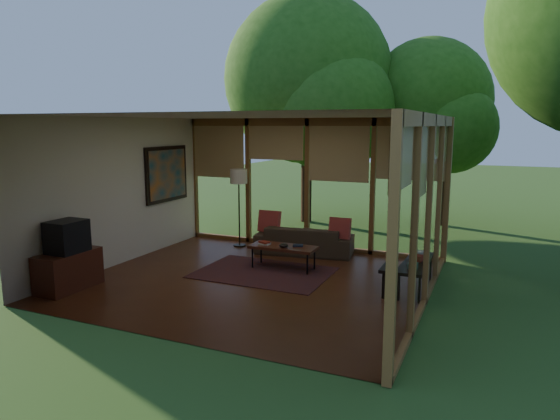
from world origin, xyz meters
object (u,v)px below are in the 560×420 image
at_px(media_cabinet, 68,270).
at_px(floor_lamp, 239,181).
at_px(coffee_table, 283,248).
at_px(sofa, 304,240).
at_px(side_console, 407,263).
at_px(television, 67,236).

xyz_separation_m(media_cabinet, floor_lamp, (1.11, 3.59, 1.11)).
bearing_deg(coffee_table, sofa, 92.17).
xyz_separation_m(floor_lamp, coffee_table, (1.54, -1.20, -1.01)).
relative_size(media_cabinet, side_console, 0.71).
bearing_deg(television, side_console, 24.05).
bearing_deg(media_cabinet, side_console, 23.97).
distance_m(floor_lamp, coffee_table, 2.20).
bearing_deg(coffee_table, side_console, -5.70).
distance_m(television, coffee_table, 3.58).
height_order(sofa, media_cabinet, media_cabinet).
distance_m(media_cabinet, coffee_table, 3.57).
height_order(sofa, coffee_table, sofa).
distance_m(sofa, television, 4.43).
bearing_deg(television, coffee_table, 42.20).
height_order(media_cabinet, floor_lamp, floor_lamp).
bearing_deg(coffee_table, media_cabinet, -138.01).
relative_size(media_cabinet, floor_lamp, 0.61).
relative_size(television, coffee_table, 0.46).
bearing_deg(coffee_table, television, -137.80).
xyz_separation_m(media_cabinet, television, (0.02, 0.00, 0.55)).
xyz_separation_m(media_cabinet, coffee_table, (2.65, 2.39, 0.09)).
height_order(media_cabinet, side_console, media_cabinet).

